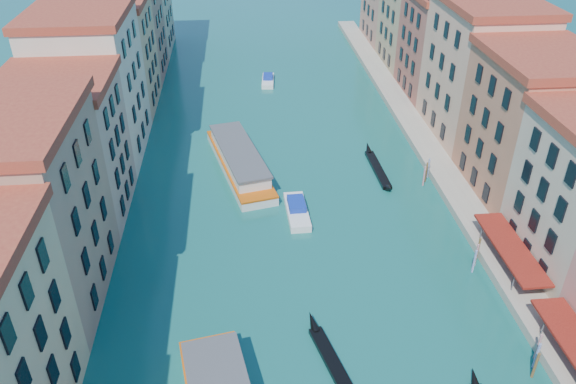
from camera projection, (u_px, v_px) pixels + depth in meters
The scene contains 9 objects.
left_bank_palazzos at pixel (83, 108), 73.36m from camera, with size 12.80×128.40×21.00m.
right_bank_palazzos at pixel (496, 92), 77.90m from camera, with size 12.80×128.40×21.00m.
quay at pixel (431, 153), 82.19m from camera, with size 4.00×140.00×1.00m, color #A19382.
mooring_poles_right at pixel (522, 333), 50.96m from camera, with size 1.44×54.24×3.20m.
vaporetto_far at pixel (239, 160), 78.43m from camera, with size 9.66×22.04×3.20m.
gondola_fore at pixel (337, 369), 48.58m from camera, with size 4.27×13.23×2.68m.
gondola_far at pixel (377, 168), 78.74m from camera, with size 1.58×13.51×1.91m.
motorboat_mid at pixel (297, 210), 69.27m from camera, with size 2.72×7.95×1.63m.
motorboat_far at pixel (268, 80), 107.41m from camera, with size 2.77×7.05×1.43m.
Camera 1 is at (-5.40, -5.56, 39.18)m, focal length 35.00 mm.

